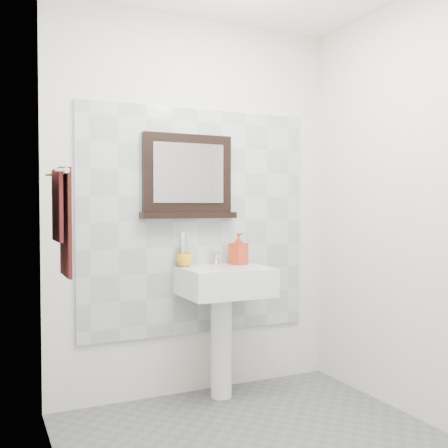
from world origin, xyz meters
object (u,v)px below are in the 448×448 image
(toothbrush_cup, at_px, (185,260))
(framed_mirror, at_px, (188,179))
(pedestal_sink, at_px, (224,295))
(hand_towel, at_px, (62,214))
(soap_dispenser, at_px, (239,249))

(toothbrush_cup, distance_m, framed_mirror, 0.54)
(pedestal_sink, distance_m, toothbrush_cup, 0.35)
(toothbrush_cup, height_order, hand_towel, hand_towel)
(pedestal_sink, relative_size, hand_towel, 1.75)
(framed_mirror, bearing_deg, pedestal_sink, -46.19)
(toothbrush_cup, relative_size, framed_mirror, 0.17)
(toothbrush_cup, relative_size, hand_towel, 0.20)
(framed_mirror, bearing_deg, toothbrush_cup, -130.97)
(pedestal_sink, xyz_separation_m, soap_dispenser, (0.16, 0.11, 0.29))
(soap_dispenser, height_order, framed_mirror, framed_mirror)
(soap_dispenser, distance_m, framed_mirror, 0.58)
(framed_mirror, bearing_deg, hand_towel, -152.09)
(pedestal_sink, xyz_separation_m, framed_mirror, (-0.18, 0.19, 0.76))
(soap_dispenser, distance_m, hand_towel, 1.28)
(soap_dispenser, xyz_separation_m, hand_towel, (-1.20, -0.38, 0.25))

